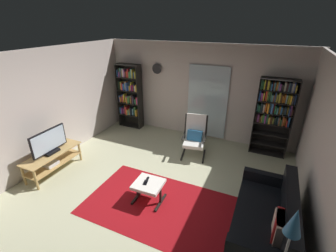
{
  "coord_description": "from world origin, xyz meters",
  "views": [
    {
      "loc": [
        1.82,
        -3.16,
        3.13
      ],
      "look_at": [
        -0.11,
        1.12,
        0.98
      ],
      "focal_mm": 24.98,
      "sensor_mm": 36.0,
      "label": 1
    }
  ],
  "objects_px": {
    "bookshelf_near_tv": "(130,94)",
    "bookshelf_near_sofa": "(274,110)",
    "tv_stand": "(53,159)",
    "cell_phone": "(145,182)",
    "lounge_armchair": "(195,135)",
    "wall_clock": "(157,69)",
    "leather_sofa": "(267,220)",
    "tv_remote": "(147,179)",
    "television": "(49,142)",
    "floor_lamp_by_sofa": "(290,238)",
    "ottoman": "(148,186)"
  },
  "relations": [
    {
      "from": "bookshelf_near_tv",
      "to": "bookshelf_near_sofa",
      "type": "distance_m",
      "value": 4.06
    },
    {
      "from": "tv_stand",
      "to": "bookshelf_near_tv",
      "type": "bearing_deg",
      "value": 85.76
    },
    {
      "from": "tv_stand",
      "to": "cell_phone",
      "type": "distance_m",
      "value": 2.31
    },
    {
      "from": "lounge_armchair",
      "to": "wall_clock",
      "type": "relative_size",
      "value": 3.53
    },
    {
      "from": "leather_sofa",
      "to": "tv_remote",
      "type": "distance_m",
      "value": 2.1
    },
    {
      "from": "tv_stand",
      "to": "tv_remote",
      "type": "distance_m",
      "value": 2.31
    },
    {
      "from": "tv_stand",
      "to": "leather_sofa",
      "type": "height_order",
      "value": "leather_sofa"
    },
    {
      "from": "wall_clock",
      "to": "bookshelf_near_tv",
      "type": "bearing_deg",
      "value": -167.22
    },
    {
      "from": "lounge_armchair",
      "to": "cell_phone",
      "type": "bearing_deg",
      "value": -98.26
    },
    {
      "from": "tv_stand",
      "to": "bookshelf_near_sofa",
      "type": "relative_size",
      "value": 0.67
    },
    {
      "from": "television",
      "to": "tv_remote",
      "type": "relative_size",
      "value": 5.92
    },
    {
      "from": "cell_phone",
      "to": "floor_lamp_by_sofa",
      "type": "height_order",
      "value": "floor_lamp_by_sofa"
    },
    {
      "from": "television",
      "to": "bookshelf_near_sofa",
      "type": "xyz_separation_m",
      "value": [
        4.27,
        2.83,
        0.44
      ]
    },
    {
      "from": "tv_stand",
      "to": "ottoman",
      "type": "bearing_deg",
      "value": 1.67
    },
    {
      "from": "bookshelf_near_sofa",
      "to": "cell_phone",
      "type": "xyz_separation_m",
      "value": [
        -1.96,
        -2.8,
        -0.77
      ]
    },
    {
      "from": "bookshelf_near_tv",
      "to": "bookshelf_near_sofa",
      "type": "height_order",
      "value": "bookshelf_near_tv"
    },
    {
      "from": "tv_stand",
      "to": "television",
      "type": "distance_m",
      "value": 0.42
    },
    {
      "from": "television",
      "to": "wall_clock",
      "type": "distance_m",
      "value": 3.41
    },
    {
      "from": "tv_stand",
      "to": "tv_remote",
      "type": "height_order",
      "value": "tv_stand"
    },
    {
      "from": "leather_sofa",
      "to": "lounge_armchair",
      "type": "xyz_separation_m",
      "value": [
        -1.8,
        1.9,
        0.23
      ]
    },
    {
      "from": "ottoman",
      "to": "tv_remote",
      "type": "relative_size",
      "value": 3.71
    },
    {
      "from": "television",
      "to": "lounge_armchair",
      "type": "xyz_separation_m",
      "value": [
        2.6,
        2.01,
        -0.21
      ]
    },
    {
      "from": "leather_sofa",
      "to": "bookshelf_near_tv",
      "type": "bearing_deg",
      "value": 146.86
    },
    {
      "from": "leather_sofa",
      "to": "lounge_armchair",
      "type": "relative_size",
      "value": 1.74
    },
    {
      "from": "lounge_armchair",
      "to": "wall_clock",
      "type": "height_order",
      "value": "wall_clock"
    },
    {
      "from": "bookshelf_near_sofa",
      "to": "ottoman",
      "type": "height_order",
      "value": "bookshelf_near_sofa"
    },
    {
      "from": "bookshelf_near_sofa",
      "to": "leather_sofa",
      "type": "relative_size",
      "value": 1.08
    },
    {
      "from": "lounge_armchair",
      "to": "bookshelf_near_tv",
      "type": "bearing_deg",
      "value": 160.71
    },
    {
      "from": "tv_stand",
      "to": "bookshelf_near_tv",
      "type": "distance_m",
      "value": 2.96
    },
    {
      "from": "tv_remote",
      "to": "cell_phone",
      "type": "height_order",
      "value": "tv_remote"
    },
    {
      "from": "bookshelf_near_tv",
      "to": "bookshelf_near_sofa",
      "type": "xyz_separation_m",
      "value": [
        4.06,
        -0.02,
        0.13
      ]
    },
    {
      "from": "tv_stand",
      "to": "floor_lamp_by_sofa",
      "type": "bearing_deg",
      "value": -12.61
    },
    {
      "from": "tv_remote",
      "to": "bookshelf_near_sofa",
      "type": "bearing_deg",
      "value": 42.58
    },
    {
      "from": "bookshelf_near_sofa",
      "to": "cell_phone",
      "type": "distance_m",
      "value": 3.5
    },
    {
      "from": "tv_stand",
      "to": "lounge_armchair",
      "type": "height_order",
      "value": "lounge_armchair"
    },
    {
      "from": "bookshelf_near_tv",
      "to": "floor_lamp_by_sofa",
      "type": "bearing_deg",
      "value": -41.97
    },
    {
      "from": "television",
      "to": "tv_remote",
      "type": "distance_m",
      "value": 2.32
    },
    {
      "from": "television",
      "to": "leather_sofa",
      "type": "bearing_deg",
      "value": 1.49
    },
    {
      "from": "tv_stand",
      "to": "floor_lamp_by_sofa",
      "type": "height_order",
      "value": "floor_lamp_by_sofa"
    },
    {
      "from": "floor_lamp_by_sofa",
      "to": "ottoman",
      "type": "bearing_deg",
      "value": 153.43
    },
    {
      "from": "tv_stand",
      "to": "television",
      "type": "bearing_deg",
      "value": 81.59
    },
    {
      "from": "tv_stand",
      "to": "television",
      "type": "height_order",
      "value": "television"
    },
    {
      "from": "bookshelf_near_tv",
      "to": "bookshelf_near_sofa",
      "type": "bearing_deg",
      "value": -0.25
    },
    {
      "from": "tv_remote",
      "to": "cell_phone",
      "type": "bearing_deg",
      "value": -93.9
    },
    {
      "from": "bookshelf_near_tv",
      "to": "leather_sofa",
      "type": "height_order",
      "value": "bookshelf_near_tv"
    },
    {
      "from": "television",
      "to": "leather_sofa",
      "type": "height_order",
      "value": "television"
    },
    {
      "from": "bookshelf_near_sofa",
      "to": "lounge_armchair",
      "type": "xyz_separation_m",
      "value": [
        -1.68,
        -0.82,
        -0.64
      ]
    },
    {
      "from": "tv_remote",
      "to": "leather_sofa",
      "type": "bearing_deg",
      "value": -11.59
    },
    {
      "from": "tv_remote",
      "to": "ottoman",
      "type": "bearing_deg",
      "value": -60.11
    },
    {
      "from": "bookshelf_near_tv",
      "to": "ottoman",
      "type": "height_order",
      "value": "bookshelf_near_tv"
    }
  ]
}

